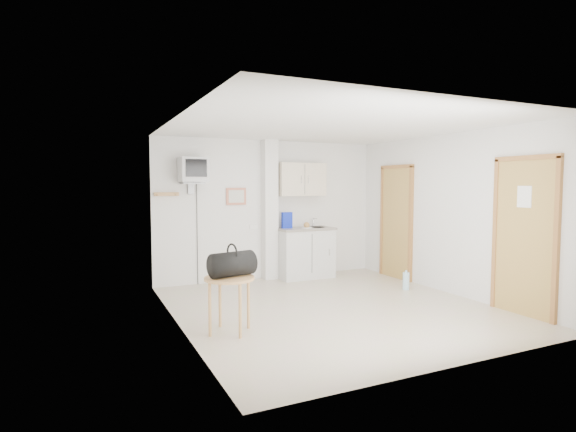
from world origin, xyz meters
name	(u,v)px	position (x,y,z in m)	size (l,w,h in m)	color
ground	(332,307)	(0.00, 0.00, 0.00)	(4.50, 4.50, 0.00)	#BDAC96
room_envelope	(345,197)	(0.24, 0.09, 1.54)	(4.24, 4.54, 2.55)	white
kitchenette	(304,234)	(0.57, 2.00, 0.80)	(1.03, 0.58, 2.10)	silver
crt_television	(193,171)	(-1.45, 2.02, 1.94)	(0.44, 0.45, 2.15)	slate
round_table	(229,285)	(-1.62, -0.41, 0.55)	(0.58, 0.58, 0.65)	tan
duffel_bag	(232,264)	(-1.57, -0.39, 0.79)	(0.57, 0.40, 0.39)	black
water_bottle	(406,281)	(1.63, 0.42, 0.14)	(0.11, 0.11, 0.32)	#ADDAEF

